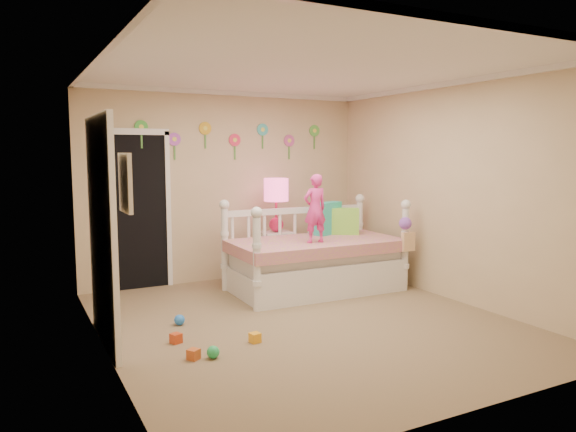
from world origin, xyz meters
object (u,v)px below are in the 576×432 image
daybed (315,245)px  child (315,209)px  table_lamp (276,196)px  nightstand (276,256)px

daybed → child: (-0.12, -0.21, 0.49)m
table_lamp → nightstand: bearing=0.0°
daybed → nightstand: (-0.20, 0.72, -0.25)m
child → nightstand: child is taller
daybed → table_lamp: 0.94m
child → table_lamp: (-0.07, 0.93, 0.09)m
daybed → table_lamp: (-0.20, 0.72, 0.58)m
child → daybed: bearing=-121.6°
daybed → child: 0.54m
nightstand → table_lamp: 0.83m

